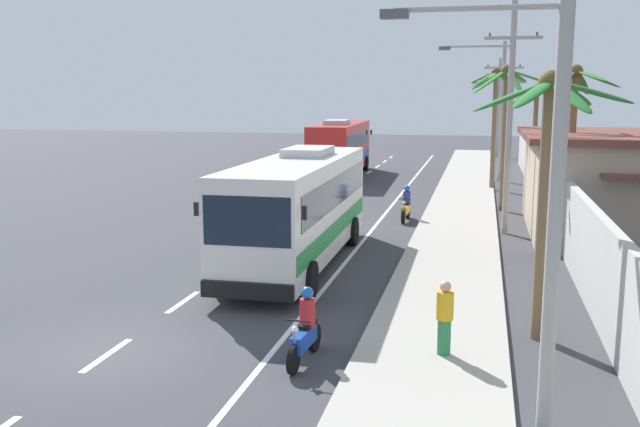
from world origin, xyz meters
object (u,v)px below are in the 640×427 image
object	(u,v)px
motorcycle_trailing	(305,331)
utility_pole_far	(502,109)
motorcycle_beside_bus	(406,206)
pedestrian_near_kerb	(445,316)
coach_bus_foreground	(299,205)
palm_second	(506,102)
palm_nearest	(536,109)
utility_pole_distant	(498,104)
utility_pole_nearest	(553,126)
palm_fourth	(548,152)
utility_pole_mid	(507,106)
palm_farthest	(573,112)
coach_bus_far_lane	(340,147)
palm_third	(495,99)

from	to	relation	value
motorcycle_trailing	utility_pole_far	size ratio (longest dim) A/B	0.23
motorcycle_beside_bus	pedestrian_near_kerb	size ratio (longest dim) A/B	1.24
coach_bus_foreground	palm_second	size ratio (longest dim) A/B	1.59
utility_pole_far	palm_nearest	xyz separation A→B (m)	(2.22, 2.80, -0.01)
palm_nearest	utility_pole_distant	bearing A→B (deg)	98.74
coach_bus_foreground	pedestrian_near_kerb	bearing A→B (deg)	-55.80
coach_bus_foreground	utility_pole_nearest	world-z (taller)	utility_pole_nearest
utility_pole_far	palm_second	distance (m)	11.54
utility_pole_nearest	utility_pole_distant	distance (m)	51.38
coach_bus_foreground	utility_pole_nearest	bearing A→B (deg)	-57.00
motorcycle_trailing	utility_pole_nearest	world-z (taller)	utility_pole_nearest
palm_nearest	palm_fourth	world-z (taller)	palm_nearest
utility_pole_far	utility_pole_distant	size ratio (longest dim) A/B	1.03
utility_pole_mid	utility_pole_far	bearing A→B (deg)	89.25
utility_pole_nearest	utility_pole_mid	bearing A→B (deg)	90.55
utility_pole_nearest	palm_farthest	size ratio (longest dim) A/B	1.45
utility_pole_far	utility_pole_distant	xyz separation A→B (m)	(0.02, 17.13, 0.01)
coach_bus_foreground	motorcycle_trailing	size ratio (longest dim) A/B	5.50
coach_bus_foreground	utility_pole_nearest	xyz separation A→B (m)	(6.78, -10.44, 3.13)
utility_pole_mid	palm_nearest	size ratio (longest dim) A/B	1.54
coach_bus_far_lane	motorcycle_beside_bus	distance (m)	16.68
coach_bus_far_lane	palm_second	size ratio (longest dim) A/B	1.65
pedestrian_near_kerb	utility_pole_mid	bearing A→B (deg)	155.19
coach_bus_far_lane	motorcycle_trailing	xyz separation A→B (m)	(5.75, -32.22, -1.33)
palm_nearest	coach_bus_far_lane	bearing A→B (deg)	-168.37
palm_second	palm_farthest	world-z (taller)	palm_second
motorcycle_beside_bus	palm_second	bearing A→B (deg)	42.05
utility_pole_nearest	palm_nearest	world-z (taller)	utility_pole_nearest
coach_bus_foreground	motorcycle_beside_bus	distance (m)	9.03
utility_pole_far	palm_fourth	size ratio (longest dim) A/B	1.43
coach_bus_far_lane	motorcycle_trailing	distance (m)	32.76
coach_bus_foreground	utility_pole_mid	distance (m)	9.91
palm_second	palm_farthest	distance (m)	5.50
coach_bus_foreground	utility_pole_nearest	distance (m)	12.83
palm_second	coach_bus_foreground	bearing A→B (deg)	-118.70
coach_bus_far_lane	utility_pole_nearest	xyz separation A→B (m)	(10.25, -34.47, 3.08)
motorcycle_beside_bus	palm_nearest	bearing A→B (deg)	70.27
utility_pole_far	palm_third	distance (m)	4.28
palm_third	motorcycle_trailing	bearing A→B (deg)	-98.31
coach_bus_foreground	palm_fourth	xyz separation A→B (m)	(7.13, -5.68, 2.34)
motorcycle_beside_bus	coach_bus_far_lane	bearing A→B (deg)	111.38
coach_bus_far_lane	palm_nearest	distance (m)	13.04
coach_bus_far_lane	palm_farthest	distance (m)	21.10
utility_pole_mid	palm_nearest	distance (m)	20.08
palm_third	pedestrian_near_kerb	bearing A→B (deg)	-92.61
utility_pole_nearest	palm_fourth	size ratio (longest dim) A/B	1.59
motorcycle_beside_bus	palm_fourth	size ratio (longest dim) A/B	0.33
pedestrian_near_kerb	palm_fourth	xyz separation A→B (m)	(2.03, 1.83, 3.30)
palm_second	palm_fourth	xyz separation A→B (m)	(0.40, -17.97, -0.84)
pedestrian_near_kerb	utility_pole_nearest	xyz separation A→B (m)	(1.67, -2.93, 4.09)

